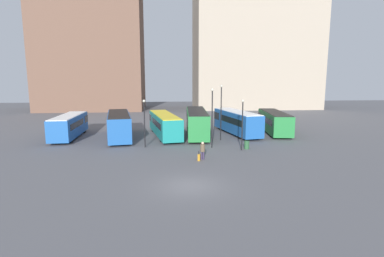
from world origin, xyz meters
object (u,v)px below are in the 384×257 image
(bus_2, at_px, (164,124))
(lamp_post_3, at_px, (144,119))
(bus_3, at_px, (197,121))
(suitcase, at_px, (199,157))
(bus_4, at_px, (236,121))
(bus_1, at_px, (119,124))
(trash_bin, at_px, (247,145))
(traveler, at_px, (203,149))
(lamp_post_0, at_px, (212,114))
(lamp_post_2, at_px, (242,120))
(bus_5, at_px, (274,121))
(bus_0, at_px, (69,125))
(lamp_post_1, at_px, (221,109))

(bus_2, relative_size, lamp_post_3, 2.29)
(bus_3, distance_m, suitcase, 12.98)
(bus_4, bearing_deg, suitcase, 143.27)
(bus_1, height_order, lamp_post_3, lamp_post_3)
(lamp_post_3, bearing_deg, trash_bin, -9.73)
(traveler, xyz_separation_m, lamp_post_0, (1.61, 4.61, 2.69))
(bus_2, distance_m, lamp_post_2, 11.93)
(lamp_post_2, height_order, trash_bin, lamp_post_2)
(trash_bin, bearing_deg, bus_5, 55.39)
(bus_0, bearing_deg, lamp_post_2, -115.92)
(bus_0, bearing_deg, traveler, -130.04)
(bus_1, bearing_deg, traveler, -150.12)
(suitcase, xyz_separation_m, lamp_post_2, (4.87, 3.55, 2.80))
(bus_2, height_order, suitcase, bus_2)
(trash_bin, bearing_deg, bus_4, 83.22)
(lamp_post_0, bearing_deg, bus_1, 147.92)
(lamp_post_1, bearing_deg, bus_2, 153.26)
(bus_1, relative_size, traveler, 6.87)
(bus_0, distance_m, lamp_post_3, 11.86)
(bus_4, height_order, suitcase, bus_4)
(traveler, height_order, lamp_post_1, lamp_post_1)
(bus_2, bearing_deg, bus_0, 79.90)
(bus_3, bearing_deg, trash_bin, -149.86)
(bus_2, relative_size, traveler, 7.13)
(traveler, height_order, lamp_post_3, lamp_post_3)
(bus_4, xyz_separation_m, lamp_post_1, (-2.90, -4.08, 2.15))
(bus_0, relative_size, trash_bin, 11.78)
(bus_2, height_order, lamp_post_0, lamp_post_0)
(bus_2, height_order, bus_4, bus_4)
(bus_3, bearing_deg, lamp_post_1, -143.48)
(trash_bin, bearing_deg, lamp_post_0, 166.44)
(bus_1, distance_m, bus_3, 9.97)
(bus_0, height_order, bus_2, bus_2)
(lamp_post_2, bearing_deg, traveler, -144.64)
(bus_0, bearing_deg, bus_4, -90.10)
(traveler, bearing_deg, lamp_post_3, 61.24)
(bus_5, relative_size, suitcase, 11.88)
(lamp_post_0, distance_m, lamp_post_2, 3.27)
(bus_1, distance_m, bus_5, 20.80)
(bus_4, height_order, lamp_post_1, lamp_post_1)
(bus_0, distance_m, traveler, 19.53)
(bus_0, height_order, lamp_post_2, lamp_post_2)
(bus_1, xyz_separation_m, suitcase, (8.67, -11.65, -1.38))
(lamp_post_0, distance_m, lamp_post_3, 7.22)
(bus_5, bearing_deg, lamp_post_3, 121.55)
(bus_3, height_order, bus_4, bus_3)
(lamp_post_0, height_order, lamp_post_3, lamp_post_0)
(lamp_post_2, relative_size, trash_bin, 6.18)
(bus_3, distance_m, bus_5, 10.83)
(bus_4, distance_m, lamp_post_1, 5.45)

